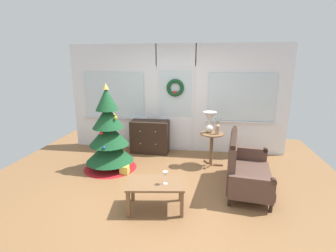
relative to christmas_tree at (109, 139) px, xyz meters
name	(u,v)px	position (x,y,z in m)	size (l,w,h in m)	color
ground_plane	(160,189)	(1.19, -0.74, -0.64)	(6.76, 6.76, 0.00)	brown
back_wall_with_door	(176,99)	(1.19, 1.34, 0.64)	(5.20, 0.19, 2.55)	white
christmas_tree	(109,139)	(0.00, 0.00, 0.00)	(1.08, 1.08, 1.75)	#4C331E
dresser_cabinet	(150,137)	(0.61, 1.05, -0.25)	(0.90, 0.45, 0.78)	black
settee_sofa	(244,168)	(2.61, -0.46, -0.26)	(0.87, 1.51, 0.96)	black
side_table	(212,143)	(2.07, 0.45, -0.13)	(0.50, 0.48, 0.71)	brown
table_lamp	(210,119)	(2.01, 0.49, 0.36)	(0.28, 0.28, 0.44)	silver
flower_vase	(217,129)	(2.17, 0.39, 0.19)	(0.11, 0.10, 0.35)	tan
coffee_table	(156,186)	(1.23, -1.32, -0.28)	(0.91, 0.64, 0.43)	brown
wine_glass	(165,175)	(1.38, -1.34, -0.07)	(0.08, 0.08, 0.20)	silver
gift_box	(124,170)	(0.38, -0.23, -0.56)	(0.17, 0.15, 0.17)	#D8C64C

